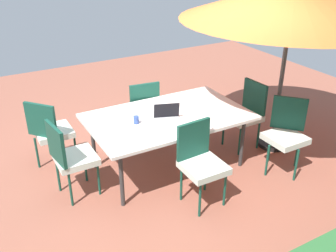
# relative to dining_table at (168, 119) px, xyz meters

# --- Properties ---
(ground_plane) EXTENTS (10.00, 10.00, 0.02)m
(ground_plane) POSITION_rel_dining_table_xyz_m (0.00, 0.00, -0.73)
(ground_plane) COLOR #935442
(dining_table) EXTENTS (2.04, 1.24, 0.77)m
(dining_table) POSITION_rel_dining_table_xyz_m (0.00, 0.00, 0.00)
(dining_table) COLOR silver
(dining_table) RESTS_ON ground_plane
(patio_umbrella) EXTENTS (2.89, 2.89, 2.34)m
(patio_umbrella) POSITION_rel_dining_table_xyz_m (-1.66, 0.26, 1.38)
(patio_umbrella) COLOR #4C4C4C
(patio_umbrella) RESTS_ON ground_plane
(chair_north) EXTENTS (0.46, 0.47, 0.98)m
(chair_north) POSITION_rel_dining_table_xyz_m (0.04, 0.82, -0.17)
(chair_north) COLOR silver
(chair_north) RESTS_ON ground_plane
(chair_west) EXTENTS (0.47, 0.46, 0.98)m
(chair_west) POSITION_rel_dining_table_xyz_m (-1.27, 0.04, -0.17)
(chair_west) COLOR silver
(chair_west) RESTS_ON ground_plane
(chair_northwest) EXTENTS (0.59, 0.59, 0.98)m
(chair_northwest) POSITION_rel_dining_table_xyz_m (-1.32, 0.79, -0.17)
(chair_northwest) COLOR silver
(chair_northwest) RESTS_ON ground_plane
(chair_south) EXTENTS (0.47, 0.48, 0.98)m
(chair_south) POSITION_rel_dining_table_xyz_m (-0.02, -0.82, -0.17)
(chair_south) COLOR silver
(chair_south) RESTS_ON ground_plane
(chair_southeast) EXTENTS (0.59, 0.58, 0.98)m
(chair_southeast) POSITION_rel_dining_table_xyz_m (1.34, -0.77, -0.17)
(chair_southeast) COLOR silver
(chair_southeast) RESTS_ON ground_plane
(chair_east) EXTENTS (0.49, 0.48, 0.98)m
(chair_east) POSITION_rel_dining_table_xyz_m (1.30, -0.01, -0.17)
(chair_east) COLOR silver
(chair_east) RESTS_ON ground_plane
(laptop) EXTENTS (0.38, 0.34, 0.21)m
(laptop) POSITION_rel_dining_table_xyz_m (0.04, 0.01, 0.09)
(laptop) COLOR #B7B7BC
(laptop) RESTS_ON dining_table
(cup) EXTENTS (0.07, 0.07, 0.10)m
(cup) POSITION_rel_dining_table_xyz_m (0.45, 0.01, 0.09)
(cup) COLOR #334C99
(cup) RESTS_ON dining_table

